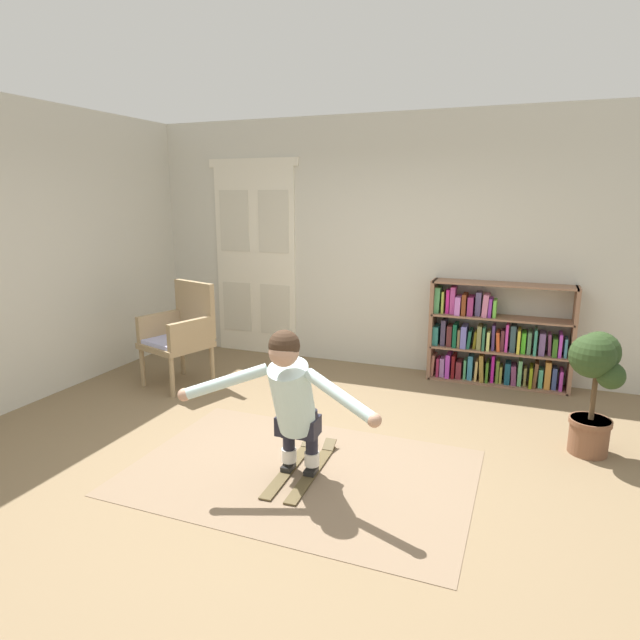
% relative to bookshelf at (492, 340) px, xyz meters
% --- Properties ---
extents(ground_plane, '(7.20, 7.20, 0.00)m').
position_rel_bookshelf_xyz_m(ground_plane, '(-1.23, -2.39, -0.49)').
color(ground_plane, '#7A6447').
extents(back_wall, '(6.00, 0.10, 2.90)m').
position_rel_bookshelf_xyz_m(back_wall, '(-1.23, 0.21, 0.96)').
color(back_wall, beige).
rests_on(back_wall, ground).
extents(side_wall_left, '(0.10, 6.00, 2.90)m').
position_rel_bookshelf_xyz_m(side_wall_left, '(-4.23, -1.99, 0.96)').
color(side_wall_left, beige).
rests_on(side_wall_left, ground).
extents(double_door, '(1.22, 0.05, 2.45)m').
position_rel_bookshelf_xyz_m(double_door, '(-2.94, 0.15, 0.74)').
color(double_door, silver).
rests_on(double_door, ground).
extents(rug, '(2.49, 1.68, 0.01)m').
position_rel_bookshelf_xyz_m(rug, '(-1.15, -2.58, -0.48)').
color(rug, '#7D664F').
rests_on(rug, ground).
extents(bookshelf, '(1.48, 0.30, 1.11)m').
position_rel_bookshelf_xyz_m(bookshelf, '(0.00, 0.00, 0.00)').
color(bookshelf, '#8B634C').
rests_on(bookshelf, ground).
extents(wicker_chair, '(0.75, 0.75, 1.10)m').
position_rel_bookshelf_xyz_m(wicker_chair, '(-3.12, -1.24, 0.10)').
color(wicker_chair, '#9A815C').
rests_on(wicker_chair, ground).
extents(potted_plant, '(0.41, 0.46, 0.99)m').
position_rel_bookshelf_xyz_m(potted_plant, '(0.85, -1.46, 0.18)').
color(potted_plant, brown).
rests_on(potted_plant, ground).
extents(skis_pair, '(0.31, 0.93, 0.07)m').
position_rel_bookshelf_xyz_m(skis_pair, '(-1.15, -2.54, -0.46)').
color(skis_pair, brown).
rests_on(skis_pair, rug).
extents(person_skier, '(1.40, 0.64, 1.08)m').
position_rel_bookshelf_xyz_m(person_skier, '(-1.14, -2.74, 0.18)').
color(person_skier, white).
rests_on(person_skier, skis_pair).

